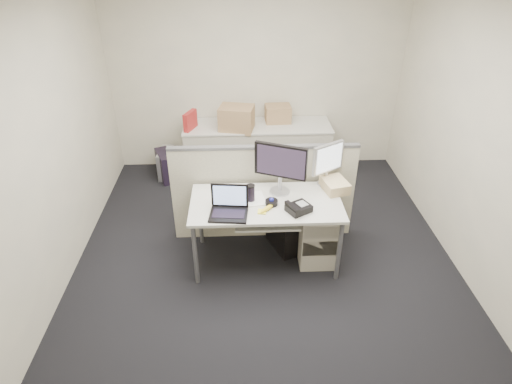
{
  "coord_description": "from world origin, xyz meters",
  "views": [
    {
      "loc": [
        -0.25,
        -3.54,
        3.02
      ],
      "look_at": [
        -0.09,
        0.15,
        0.75
      ],
      "focal_mm": 30.0,
      "sensor_mm": 36.0,
      "label": 1
    }
  ],
  "objects_px": {
    "monitor_main": "(280,169)",
    "desk_phone": "(299,208)",
    "desk": "(266,207)",
    "laptop": "(228,204)"
  },
  "relations": [
    {
      "from": "desk",
      "to": "laptop",
      "type": "relative_size",
      "value": 4.23
    },
    {
      "from": "desk",
      "to": "laptop",
      "type": "bearing_deg",
      "value": -148.61
    },
    {
      "from": "desk",
      "to": "monitor_main",
      "type": "distance_m",
      "value": 0.41
    },
    {
      "from": "desk",
      "to": "desk_phone",
      "type": "height_order",
      "value": "desk_phone"
    },
    {
      "from": "laptop",
      "to": "monitor_main",
      "type": "bearing_deg",
      "value": 43.83
    },
    {
      "from": "desk",
      "to": "monitor_main",
      "type": "xyz_separation_m",
      "value": [
        0.15,
        0.18,
        0.33
      ]
    },
    {
      "from": "monitor_main",
      "to": "desk_phone",
      "type": "xyz_separation_m",
      "value": [
        0.15,
        -0.36,
        -0.23
      ]
    },
    {
      "from": "laptop",
      "to": "desk_phone",
      "type": "distance_m",
      "value": 0.68
    },
    {
      "from": "desk",
      "to": "laptop",
      "type": "height_order",
      "value": "laptop"
    },
    {
      "from": "monitor_main",
      "to": "desk_phone",
      "type": "bearing_deg",
      "value": -44.5
    }
  ]
}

